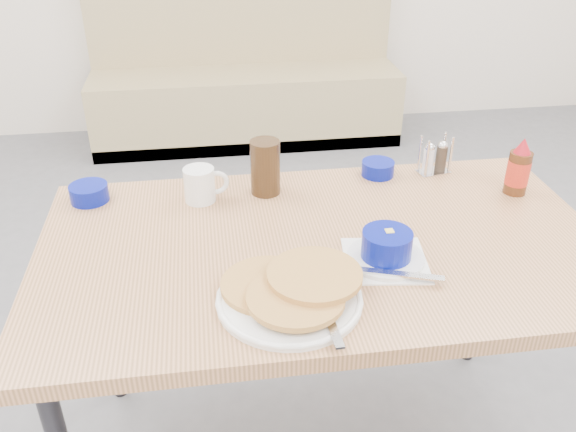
{
  "coord_description": "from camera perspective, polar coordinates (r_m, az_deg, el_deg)",
  "views": [
    {
      "loc": [
        -0.27,
        -0.99,
        1.57
      ],
      "look_at": [
        -0.08,
        0.28,
        0.82
      ],
      "focal_mm": 38.0,
      "sensor_mm": 36.0,
      "label": 1
    }
  ],
  "objects": [
    {
      "name": "booth_bench",
      "position": [
        3.98,
        -4.04,
        12.29
      ],
      "size": [
        1.9,
        0.56,
        1.22
      ],
      "color": "tan",
      "rests_on": "ground"
    },
    {
      "name": "dining_table",
      "position": [
        1.54,
        3.26,
        -4.34
      ],
      "size": [
        1.4,
        0.8,
        0.76
      ],
      "color": "tan",
      "rests_on": "ground"
    },
    {
      "name": "pancake_plate",
      "position": [
        1.3,
        0.3,
        -7.15
      ],
      "size": [
        0.32,
        0.33,
        0.06
      ],
      "rotation": [
        0.0,
        0.0,
        -0.27
      ],
      "color": "white",
      "rests_on": "dining_table"
    },
    {
      "name": "coffee_mug",
      "position": [
        1.68,
        -8.14,
        2.97
      ],
      "size": [
        0.12,
        0.08,
        0.1
      ],
      "rotation": [
        0.0,
        0.0,
        0.1
      ],
      "color": "white",
      "rests_on": "dining_table"
    },
    {
      "name": "grits_setting",
      "position": [
        1.43,
        9.2,
        -3.09
      ],
      "size": [
        0.21,
        0.23,
        0.08
      ],
      "rotation": [
        0.0,
        0.0,
        -0.13
      ],
      "color": "white",
      "rests_on": "dining_table"
    },
    {
      "name": "creamer_bowl",
      "position": [
        1.76,
        -18.12,
        2.05
      ],
      "size": [
        0.1,
        0.1,
        0.05
      ],
      "rotation": [
        0.0,
        0.0,
        0.42
      ],
      "color": "#051182",
      "rests_on": "dining_table"
    },
    {
      "name": "butter_bowl",
      "position": [
        1.84,
        8.41,
        4.41
      ],
      "size": [
        0.1,
        0.1,
        0.04
      ],
      "rotation": [
        0.0,
        0.0,
        -0.22
      ],
      "color": "#051182",
      "rests_on": "dining_table"
    },
    {
      "name": "amber_tumbler",
      "position": [
        1.7,
        -2.14,
        4.59
      ],
      "size": [
        0.09,
        0.09,
        0.16
      ],
      "primitive_type": "cylinder",
      "rotation": [
        0.0,
        0.0,
        0.08
      ],
      "color": "#31200F",
      "rests_on": "dining_table"
    },
    {
      "name": "condiment_caddy",
      "position": [
        1.88,
        13.56,
        5.12
      ],
      "size": [
        0.11,
        0.07,
        0.12
      ],
      "rotation": [
        0.0,
        0.0,
        0.21
      ],
      "color": "silver",
      "rests_on": "dining_table"
    },
    {
      "name": "syrup_bottle",
      "position": [
        1.81,
        20.76,
        4.08
      ],
      "size": [
        0.06,
        0.06,
        0.17
      ],
      "rotation": [
        0.0,
        0.0,
        -0.18
      ],
      "color": "#47230F",
      "rests_on": "dining_table"
    }
  ]
}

